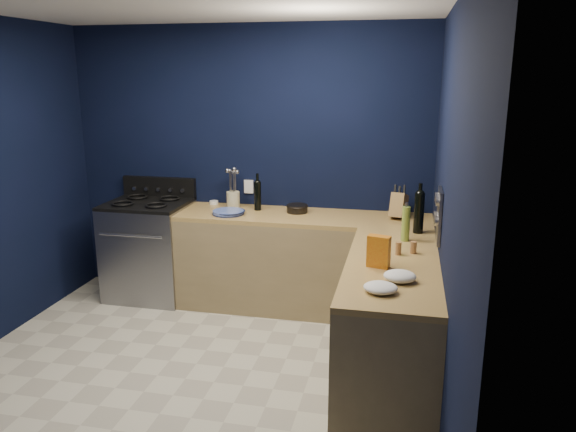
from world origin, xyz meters
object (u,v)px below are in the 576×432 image
(utensil_crock, at_px, (233,200))
(crouton_bag, at_px, (379,252))
(gas_range, at_px, (150,251))
(knife_block, at_px, (399,206))
(plate_stack, at_px, (228,212))

(utensil_crock, relative_size, crouton_bag, 0.72)
(gas_range, xyz_separation_m, knife_block, (2.38, 0.11, 0.55))
(knife_block, height_order, crouton_bag, knife_block)
(plate_stack, relative_size, utensil_crock, 1.84)
(crouton_bag, bearing_deg, knife_block, 100.08)
(utensil_crock, height_order, knife_block, knife_block)
(utensil_crock, height_order, crouton_bag, crouton_bag)
(plate_stack, height_order, utensil_crock, utensil_crock)
(plate_stack, bearing_deg, crouton_bag, -38.95)
(plate_stack, relative_size, crouton_bag, 1.32)
(gas_range, relative_size, utensil_crock, 5.94)
(knife_block, relative_size, crouton_bag, 1.00)
(utensil_crock, relative_size, knife_block, 0.72)
(crouton_bag, bearing_deg, utensil_crock, 150.35)
(utensil_crock, distance_m, knife_block, 1.56)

